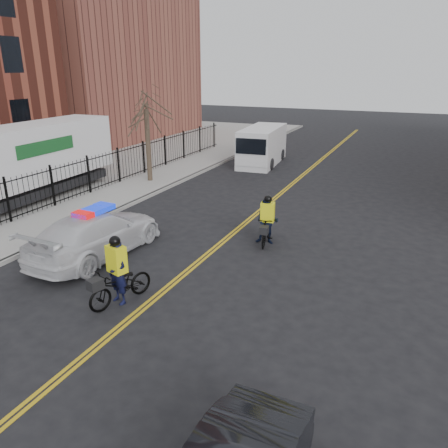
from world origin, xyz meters
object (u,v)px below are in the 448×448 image
cargo_van (262,146)px  semi_trailer (14,162)px  cyclist_near (118,280)px  cyclist_far (267,225)px  police_cruiser (96,234)px

cargo_van → semi_trailer: bearing=-124.0°
semi_trailer → cyclist_near: 11.74m
semi_trailer → cyclist_far: bearing=-1.1°
semi_trailer → cargo_van: bearing=59.1°
police_cruiser → cyclist_far: 6.22m
semi_trailer → cyclist_far: 12.66m
cyclist_far → police_cruiser: bearing=-155.6°
police_cruiser → cyclist_near: (2.75, -2.41, -0.10)m
semi_trailer → police_cruiser: bearing=-25.8°
cargo_van → semi_trailer: size_ratio=0.51×
cargo_van → semi_trailer: 15.71m
cyclist_near → cyclist_far: cyclist_near is taller
cargo_van → cyclist_near: size_ratio=2.77×
police_cruiser → cyclist_near: bearing=141.0°
police_cruiser → semi_trailer: bearing=-21.3°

